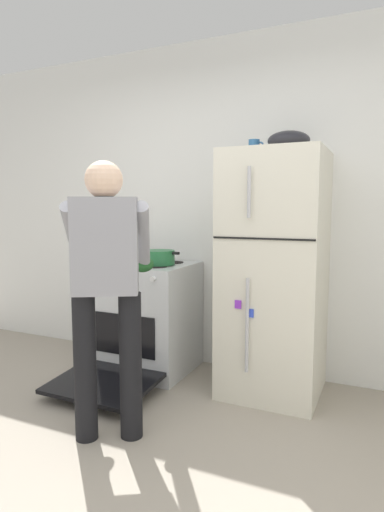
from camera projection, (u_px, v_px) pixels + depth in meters
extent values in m
plane|color=#9E9384|center=(78.00, 503.00, 1.95)|extent=(8.00, 8.00, 0.00)
cube|color=white|center=(227.00, 207.00, 3.57)|extent=(6.00, 0.10, 2.70)
cube|color=silver|center=(274.00, 274.00, 3.07)|extent=(0.68, 0.68, 1.74)
cube|color=black|center=(262.00, 239.00, 2.73)|extent=(0.67, 0.01, 0.01)
cylinder|color=#B7B7BC|center=(247.00, 326.00, 2.81)|extent=(0.02, 0.02, 0.63)
cylinder|color=#B7B7BC|center=(249.00, 192.00, 2.71)|extent=(0.02, 0.02, 0.32)
cube|color=blue|center=(250.00, 313.00, 2.81)|extent=(0.04, 0.01, 0.06)
cube|color=purple|center=(238.00, 304.00, 2.84)|extent=(0.04, 0.01, 0.06)
cube|color=silver|center=(146.00, 316.00, 3.56)|extent=(0.76, 0.64, 0.89)
cube|color=black|center=(124.00, 335.00, 3.27)|extent=(0.53, 0.01, 0.32)
cylinder|color=black|center=(117.00, 264.00, 3.45)|extent=(0.17, 0.17, 0.01)
cylinder|color=black|center=(156.00, 267.00, 3.30)|extent=(0.17, 0.17, 0.01)
cylinder|color=black|center=(136.00, 260.00, 3.71)|extent=(0.17, 0.17, 0.01)
cylinder|color=black|center=(173.00, 262.00, 3.56)|extent=(0.17, 0.17, 0.01)
cylinder|color=silver|center=(94.00, 274.00, 3.32)|extent=(0.04, 0.03, 0.04)
cylinder|color=silver|center=(113.00, 276.00, 3.25)|extent=(0.04, 0.03, 0.04)
cylinder|color=silver|center=(133.00, 277.00, 3.17)|extent=(0.04, 0.03, 0.04)
cylinder|color=silver|center=(153.00, 279.00, 3.10)|extent=(0.04, 0.03, 0.04)
cube|color=black|center=(103.00, 383.00, 3.05)|extent=(0.72, 0.57, 0.07)
cylinder|color=black|center=(85.00, 367.00, 2.46)|extent=(0.13, 0.13, 0.86)
cylinder|color=black|center=(131.00, 366.00, 2.48)|extent=(0.13, 0.13, 0.86)
cube|color=gray|center=(105.00, 246.00, 2.39)|extent=(0.41, 0.35, 0.54)
sphere|color=beige|center=(104.00, 180.00, 2.35)|extent=(0.21, 0.21, 0.21)
sphere|color=#2D2D2D|center=(104.00, 187.00, 2.35)|extent=(0.15, 0.15, 0.15)
cylinder|color=gray|center=(75.00, 238.00, 2.57)|extent=(0.31, 0.45, 0.45)
cylinder|color=gray|center=(142.00, 238.00, 2.61)|extent=(0.31, 0.45, 0.45)
ellipsoid|color=#1E5123|center=(82.00, 265.00, 2.80)|extent=(0.12, 0.18, 0.10)
ellipsoid|color=#1E5123|center=(143.00, 265.00, 2.83)|extent=(0.12, 0.18, 0.10)
cylinder|color=#236638|center=(159.00, 257.00, 3.39)|extent=(0.24, 0.24, 0.11)
cube|color=black|center=(144.00, 252.00, 3.45)|extent=(0.05, 0.03, 0.02)
cube|color=black|center=(176.00, 253.00, 3.32)|extent=(0.05, 0.03, 0.02)
cylinder|color=#2D6093|center=(254.00, 146.00, 3.09)|extent=(0.08, 0.08, 0.10)
torus|color=#2D6093|center=(260.00, 145.00, 3.07)|extent=(0.06, 0.01, 0.06)
cylinder|color=brown|center=(128.00, 248.00, 3.80)|extent=(0.05, 0.05, 0.19)
ellipsoid|color=black|center=(289.00, 141.00, 2.93)|extent=(0.29, 0.29, 0.13)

